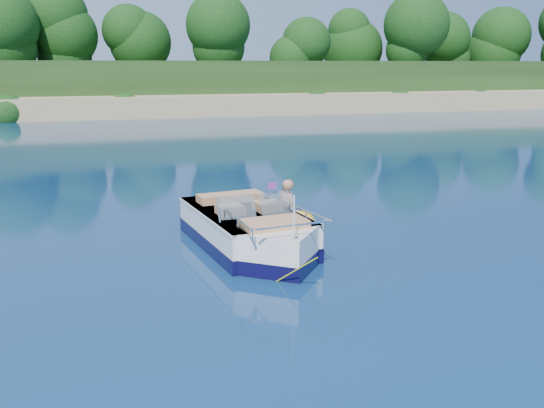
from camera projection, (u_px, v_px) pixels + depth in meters
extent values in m
plane|color=#091744|center=(231.00, 300.00, 9.87)|extent=(160.00, 160.00, 0.00)
cube|color=tan|center=(116.00, 109.00, 45.20)|extent=(170.00, 8.00, 2.00)
cube|color=black|center=(105.00, 88.00, 70.27)|extent=(170.00, 56.00, 6.00)
cylinder|color=black|center=(112.00, 70.00, 48.30)|extent=(0.44, 0.44, 3.60)
sphere|color=black|center=(109.00, 25.00, 47.52)|extent=(5.94, 5.94, 5.94)
cylinder|color=black|center=(352.00, 75.00, 52.17)|extent=(0.44, 0.44, 2.60)
sphere|color=black|center=(353.00, 46.00, 51.61)|extent=(4.29, 4.29, 4.29)
cube|color=white|center=(245.00, 232.00, 12.81)|extent=(2.26, 3.69, 0.97)
cube|color=white|center=(277.00, 254.00, 11.34)|extent=(1.83, 1.83, 0.97)
cube|color=black|center=(245.00, 238.00, 12.84)|extent=(2.29, 3.73, 0.28)
cube|color=black|center=(277.00, 261.00, 11.37)|extent=(1.87, 1.87, 0.28)
cube|color=tan|center=(241.00, 217.00, 13.00)|extent=(1.76, 2.60, 0.09)
cube|color=white|center=(245.00, 211.00, 12.71)|extent=(2.29, 3.69, 0.06)
cube|color=black|center=(216.00, 211.00, 14.51)|extent=(0.54, 0.38, 0.83)
cube|color=#8C9EA5|center=(237.00, 207.00, 11.91)|extent=(0.72, 0.26, 0.45)
cube|color=#8C9EA5|center=(276.00, 203.00, 12.24)|extent=(0.76, 0.42, 0.45)
cube|color=tan|center=(230.00, 214.00, 12.34)|extent=(0.57, 0.57, 0.37)
cube|color=tan|center=(268.00, 210.00, 12.66)|extent=(0.57, 0.57, 0.37)
cube|color=tan|center=(230.00, 201.00, 13.53)|extent=(1.49, 0.68, 0.35)
cube|color=tan|center=(274.00, 228.00, 11.39)|extent=(1.29, 0.84, 0.31)
cylinder|color=white|center=(294.00, 217.00, 10.52)|extent=(0.03, 0.03, 0.78)
cube|color=red|center=(272.00, 186.00, 12.12)|extent=(0.20, 0.04, 0.13)
cube|color=silver|center=(295.00, 238.00, 10.56)|extent=(0.10, 0.07, 0.05)
cylinder|color=#D0D717|center=(296.00, 270.00, 10.32)|extent=(0.47, 0.90, 0.71)
torus|color=yellow|center=(289.00, 221.00, 14.46)|extent=(1.44, 1.44, 0.34)
torus|color=red|center=(289.00, 221.00, 14.46)|extent=(1.18, 1.18, 0.11)
imported|color=tan|center=(285.00, 225.00, 14.44)|extent=(0.66, 0.90, 1.62)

